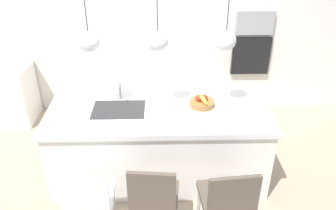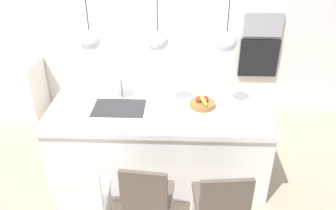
{
  "view_description": "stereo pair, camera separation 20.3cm",
  "coord_description": "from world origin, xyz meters",
  "px_view_note": "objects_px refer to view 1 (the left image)",
  "views": [
    {
      "loc": [
        0.02,
        -3.22,
        2.77
      ],
      "look_at": [
        0.1,
        0.0,
        0.94
      ],
      "focal_mm": 37.08,
      "sensor_mm": 36.0,
      "label": 1
    },
    {
      "loc": [
        0.23,
        -3.22,
        2.77
      ],
      "look_at": [
        0.1,
        0.0,
        0.94
      ],
      "focal_mm": 37.08,
      "sensor_mm": 36.0,
      "label": 2
    }
  ],
  "objects_px": {
    "fruit_bowl": "(202,101)",
    "chair_near": "(90,201)",
    "chair_middle": "(154,199)",
    "microwave": "(255,22)",
    "oven": "(251,56)",
    "chair_far": "(228,199)"
  },
  "relations": [
    {
      "from": "microwave",
      "to": "chair_far",
      "type": "relative_size",
      "value": 0.62
    },
    {
      "from": "oven",
      "to": "chair_middle",
      "type": "height_order",
      "value": "oven"
    },
    {
      "from": "microwave",
      "to": "oven",
      "type": "relative_size",
      "value": 0.96
    },
    {
      "from": "chair_near",
      "to": "chair_far",
      "type": "distance_m",
      "value": 1.23
    },
    {
      "from": "oven",
      "to": "chair_far",
      "type": "relative_size",
      "value": 0.64
    },
    {
      "from": "oven",
      "to": "chair_middle",
      "type": "bearing_deg",
      "value": -119.1
    },
    {
      "from": "microwave",
      "to": "fruit_bowl",
      "type": "bearing_deg",
      "value": -120.53
    },
    {
      "from": "oven",
      "to": "chair_far",
      "type": "xyz_separation_m",
      "value": [
        -0.75,
        -2.53,
        -0.36
      ]
    },
    {
      "from": "fruit_bowl",
      "to": "chair_middle",
      "type": "xyz_separation_m",
      "value": [
        -0.52,
        -1.02,
        -0.41
      ]
    },
    {
      "from": "chair_far",
      "to": "microwave",
      "type": "bearing_deg",
      "value": 73.5
    },
    {
      "from": "fruit_bowl",
      "to": "chair_near",
      "type": "bearing_deg",
      "value": -137.02
    },
    {
      "from": "microwave",
      "to": "chair_middle",
      "type": "xyz_separation_m",
      "value": [
        -1.41,
        -2.54,
        -0.84
      ]
    },
    {
      "from": "chair_far",
      "to": "fruit_bowl",
      "type": "bearing_deg",
      "value": 97.95
    },
    {
      "from": "fruit_bowl",
      "to": "chair_middle",
      "type": "relative_size",
      "value": 0.3
    },
    {
      "from": "fruit_bowl",
      "to": "microwave",
      "type": "xyz_separation_m",
      "value": [
        0.89,
        1.51,
        0.42
      ]
    },
    {
      "from": "chair_near",
      "to": "fruit_bowl",
      "type": "bearing_deg",
      "value": 42.98
    },
    {
      "from": "chair_near",
      "to": "oven",
      "type": "bearing_deg",
      "value": 51.9
    },
    {
      "from": "oven",
      "to": "chair_middle",
      "type": "relative_size",
      "value": 0.6
    },
    {
      "from": "fruit_bowl",
      "to": "chair_far",
      "type": "distance_m",
      "value": 1.12
    },
    {
      "from": "oven",
      "to": "chair_near",
      "type": "distance_m",
      "value": 3.23
    },
    {
      "from": "fruit_bowl",
      "to": "chair_near",
      "type": "height_order",
      "value": "fruit_bowl"
    },
    {
      "from": "microwave",
      "to": "chair_middle",
      "type": "distance_m",
      "value": 3.02
    }
  ]
}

